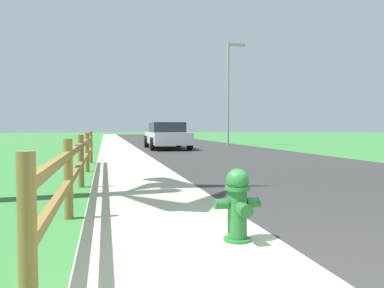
{
  "coord_description": "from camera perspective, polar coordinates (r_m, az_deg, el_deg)",
  "views": [
    {
      "loc": [
        -1.72,
        -2.4,
        1.15
      ],
      "look_at": [
        0.15,
        5.64,
        0.78
      ],
      "focal_mm": 34.99,
      "sensor_mm": 36.0,
      "label": 1
    }
  ],
  "objects": [
    {
      "name": "grass_verge",
      "position": [
        29.55,
        -18.49,
        0.2
      ],
      "size": [
        5.0,
        66.0,
        0.0
      ],
      "primitive_type": "cube",
      "color": "#347636",
      "rests_on": "ground"
    },
    {
      "name": "street_lamp",
      "position": [
        24.02,
        5.77,
        9.02
      ],
      "size": [
        1.17,
        0.2,
        6.52
      ],
      "color": "gray",
      "rests_on": "ground"
    },
    {
      "name": "parked_suv_silver",
      "position": [
        20.17,
        -3.89,
        1.36
      ],
      "size": [
        2.14,
        4.99,
        1.41
      ],
      "color": "#B7BABF",
      "rests_on": "ground"
    },
    {
      "name": "curb_concrete",
      "position": [
        29.45,
        -15.59,
        0.22
      ],
      "size": [
        6.0,
        66.0,
        0.01
      ],
      "primitive_type": "cube",
      "color": "#ADB191",
      "rests_on": "ground"
    },
    {
      "name": "fire_hydrant",
      "position": [
        3.83,
        6.98,
        -8.96
      ],
      "size": [
        0.48,
        0.41,
        0.73
      ],
      "color": "#287233",
      "rests_on": "ground"
    },
    {
      "name": "rail_fence",
      "position": [
        7.39,
        -16.57,
        -1.88
      ],
      "size": [
        0.11,
        10.17,
        1.01
      ],
      "color": "brown",
      "rests_on": "ground"
    },
    {
      "name": "ground_plane",
      "position": [
        27.47,
        -9.5,
        0.11
      ],
      "size": [
        120.0,
        120.0,
        0.0
      ],
      "primitive_type": "plane",
      "color": "#347636"
    },
    {
      "name": "road_asphalt",
      "position": [
        29.88,
        -3.03,
        0.34
      ],
      "size": [
        7.0,
        66.0,
        0.01
      ],
      "primitive_type": "cube",
      "color": "#2F2F2F",
      "rests_on": "ground"
    }
  ]
}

